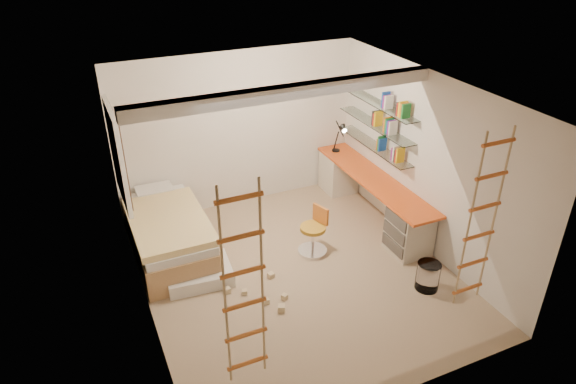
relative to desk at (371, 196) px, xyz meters
name	(u,v)px	position (x,y,z in m)	size (l,w,h in m)	color
floor	(297,274)	(-1.72, -0.86, -0.40)	(4.50, 4.50, 0.00)	tan
ceiling_beam	(288,92)	(-1.72, -0.56, 2.12)	(4.00, 0.18, 0.16)	white
window_frame	(117,156)	(-3.69, 0.64, 1.15)	(0.06, 1.15, 1.35)	white
window_blind	(120,155)	(-3.65, 0.64, 1.15)	(0.02, 1.00, 1.20)	#4C2D1E
rope_ladder_left	(244,289)	(-3.07, -2.61, 1.11)	(0.41, 0.04, 2.13)	#C15B20
rope_ladder_right	(482,221)	(-0.37, -2.61, 1.11)	(0.41, 0.04, 2.13)	#BD5120
waste_bin	(428,276)	(-0.26, -1.84, -0.21)	(0.31, 0.31, 0.39)	white
desk	(371,196)	(0.00, 0.00, 0.00)	(0.56, 2.80, 0.75)	#E3541A
shelves	(376,125)	(0.15, 0.27, 1.10)	(0.25, 1.80, 0.71)	white
bed	(168,234)	(-3.20, 0.36, -0.07)	(1.02, 2.00, 0.69)	#AD7F51
task_lamp	(341,133)	(-0.05, 0.96, 0.73)	(0.14, 0.36, 0.57)	black
swivel_chair	(314,236)	(-1.27, -0.48, -0.14)	(0.54, 0.54, 0.72)	#B88623
play_platform	(195,269)	(-3.02, -0.38, -0.25)	(0.93, 0.75, 0.39)	silver
toy_blocks	(227,274)	(-2.68, -0.74, -0.19)	(1.21, 1.24, 0.66)	#CCB284
books	(376,118)	(0.15, 0.27, 1.21)	(0.14, 0.58, 0.92)	yellow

